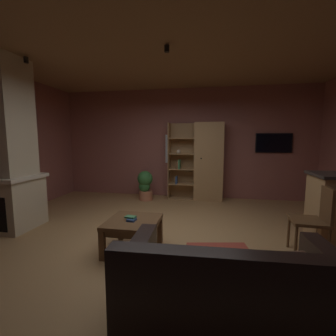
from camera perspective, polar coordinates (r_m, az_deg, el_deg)
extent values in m
cube|color=#A37A4C|center=(3.67, -1.16, -17.45)|extent=(6.52, 5.55, 0.02)
cube|color=#8E544C|center=(6.11, 4.01, 6.07)|extent=(6.64, 0.06, 2.83)
cube|color=#8E6B47|center=(3.60, -1.29, 28.68)|extent=(6.52, 5.55, 0.02)
cube|color=white|center=(6.11, 1.92, 4.76)|extent=(0.55, 0.01, 0.75)
cube|color=#BCAD8E|center=(4.84, -34.69, -7.21)|extent=(0.89, 0.75, 0.85)
cube|color=#BCAD8E|center=(4.73, -35.88, 9.69)|extent=(0.75, 0.64, 1.98)
cube|color=beige|center=(4.76, -35.06, -1.87)|extent=(0.97, 0.83, 0.06)
cube|color=#A87F51|center=(5.82, 10.02, 1.53)|extent=(0.71, 0.38, 1.93)
cube|color=#A87F51|center=(6.04, 3.56, 1.82)|extent=(0.65, 0.02, 1.93)
cube|color=#A87F51|center=(5.91, 0.31, 1.72)|extent=(0.02, 0.38, 1.93)
sphere|color=black|center=(5.61, 8.23, 2.36)|extent=(0.04, 0.04, 0.04)
cube|color=#A87F51|center=(6.03, 3.29, -7.43)|extent=(0.65, 0.38, 0.02)
cube|color=#A87F51|center=(5.94, 3.32, -3.91)|extent=(0.65, 0.38, 0.02)
cube|color=#A87F51|center=(5.88, 3.34, -0.21)|extent=(0.65, 0.38, 0.02)
cube|color=#A87F51|center=(5.85, 3.37, 3.55)|extent=(0.65, 0.38, 0.02)
cube|color=#A87F51|center=(5.84, 3.40, 7.34)|extent=(0.65, 0.38, 0.02)
cube|color=#387247|center=(5.82, 2.82, 0.93)|extent=(0.04, 0.23, 0.23)
cube|color=brown|center=(5.83, 2.42, 0.70)|extent=(0.03, 0.23, 0.18)
cube|color=#2D4C8C|center=(5.88, 2.14, -2.96)|extent=(0.03, 0.23, 0.19)
sphere|color=beige|center=(5.86, 2.62, 4.05)|extent=(0.10, 0.10, 0.10)
cube|color=black|center=(2.16, 15.03, -30.17)|extent=(1.67, 0.97, 0.42)
cube|color=black|center=(1.61, 17.39, -26.37)|extent=(1.64, 0.20, 0.42)
cube|color=black|center=(2.29, 35.89, -25.07)|extent=(0.18, 0.91, 0.67)
cube|color=black|center=(2.13, -7.54, -26.42)|extent=(0.18, 0.91, 0.67)
cube|color=brown|center=(1.78, 3.48, -25.87)|extent=(0.48, 0.24, 0.33)
cube|color=brown|center=(1.88, 25.69, -24.10)|extent=(0.44, 0.25, 0.37)
cube|color=#AD3D2D|center=(1.96, 11.99, -22.68)|extent=(0.48, 0.22, 0.32)
cube|color=brown|center=(3.22, -8.65, -13.01)|extent=(0.68, 0.70, 0.05)
cube|color=brown|center=(3.24, -8.62, -14.09)|extent=(0.62, 0.63, 0.08)
cube|color=brown|center=(3.15, -15.99, -17.98)|extent=(0.07, 0.07, 0.39)
cube|color=brown|center=(2.95, -4.73, -19.50)|extent=(0.07, 0.07, 0.39)
cube|color=brown|center=(3.67, -11.58, -14.15)|extent=(0.07, 0.07, 0.39)
cube|color=brown|center=(3.50, -2.01, -15.06)|extent=(0.07, 0.07, 0.39)
cube|color=#2D4C8C|center=(3.17, -9.03, -12.58)|extent=(0.12, 0.12, 0.03)
cube|color=#387247|center=(3.20, -9.28, -11.91)|extent=(0.15, 0.11, 0.02)
cube|color=brown|center=(3.57, 31.48, -11.14)|extent=(0.45, 0.45, 0.04)
cube|color=brown|center=(3.56, 34.67, -7.36)|extent=(0.07, 0.40, 0.44)
cylinder|color=brown|center=(3.76, 27.73, -13.72)|extent=(0.04, 0.04, 0.46)
cylinder|color=brown|center=(3.43, 29.14, -15.78)|extent=(0.04, 0.04, 0.46)
cylinder|color=brown|center=(3.85, 33.09, -13.53)|extent=(0.04, 0.04, 0.46)
cylinder|color=brown|center=(3.54, 35.00, -15.47)|extent=(0.04, 0.04, 0.46)
cylinder|color=#B77051|center=(5.88, -5.52, -6.77)|extent=(0.34, 0.34, 0.23)
sphere|color=#2D6B33|center=(5.85, -5.85, -4.52)|extent=(0.29, 0.29, 0.29)
sphere|color=#2D6B33|center=(5.80, -5.71, -2.62)|extent=(0.39, 0.39, 0.39)
cube|color=black|center=(6.21, 24.73, 5.66)|extent=(0.84, 0.05, 0.47)
cube|color=black|center=(6.19, 24.79, 5.66)|extent=(0.80, 0.01, 0.43)
cylinder|color=black|center=(4.57, -31.75, 21.84)|extent=(0.07, 0.07, 0.09)
cylinder|color=black|center=(3.57, -0.27, 27.48)|extent=(0.07, 0.07, 0.09)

